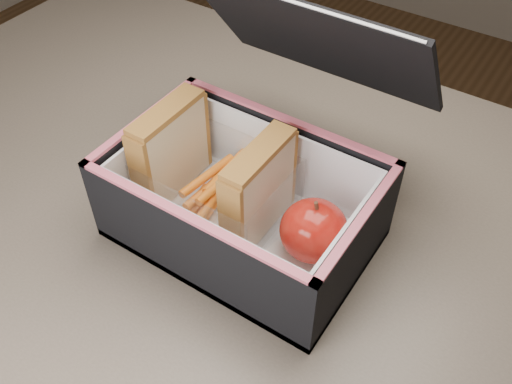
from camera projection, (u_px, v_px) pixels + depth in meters
kitchen_table at (234, 267)px, 0.73m from camera, size 1.20×0.80×0.75m
lunch_bag at (246, 194)px, 0.62m from camera, size 0.28×0.30×0.25m
plastic_tub at (214, 184)px, 0.65m from camera, size 0.17×0.12×0.07m
sandwich_left at (171, 149)px, 0.65m from camera, size 0.03×0.10×0.11m
sandwich_right at (259, 190)px, 0.60m from camera, size 0.03×0.10×0.11m
carrot_sticks at (213, 192)px, 0.66m from camera, size 0.06×0.14×0.03m
paper_napkin at (310, 251)px, 0.62m from camera, size 0.08×0.08×0.01m
red_apple at (314, 231)px, 0.59m from camera, size 0.09×0.09×0.08m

